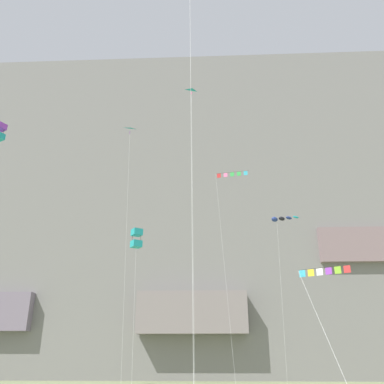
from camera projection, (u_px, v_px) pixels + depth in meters
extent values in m
cube|color=slate|center=(196.00, 221.00, 83.59)|extent=(180.00, 30.77, 57.97)
cube|color=gray|center=(192.00, 312.00, 60.65)|extent=(16.39, 2.56, 6.08)
cube|color=slate|center=(370.00, 245.00, 64.82)|extent=(16.40, 2.26, 5.56)
cylinder|color=black|center=(232.00, 172.00, 50.10)|extent=(4.06, 0.80, 0.03)
cube|color=red|center=(219.00, 176.00, 50.35)|extent=(0.48, 0.16, 0.53)
cube|color=pink|center=(226.00, 175.00, 50.17)|extent=(0.48, 0.15, 0.53)
cube|color=green|center=(232.00, 174.00, 50.00)|extent=(0.47, 0.13, 0.53)
cube|color=green|center=(239.00, 174.00, 49.82)|extent=(0.47, 0.13, 0.53)
cube|color=#38B2D1|center=(246.00, 173.00, 49.64)|extent=(0.48, 0.16, 0.53)
cylinder|color=silver|center=(224.00, 266.00, 43.28)|extent=(1.32, 5.91, 24.26)
cube|color=teal|center=(137.00, 232.00, 33.01)|extent=(1.05, 1.05, 0.53)
cube|color=teal|center=(136.00, 244.00, 32.65)|extent=(1.05, 1.05, 0.53)
cylinder|color=black|center=(141.00, 238.00, 32.82)|extent=(0.03, 0.03, 1.43)
cylinder|color=black|center=(132.00, 238.00, 32.85)|extent=(0.03, 0.03, 1.43)
cylinder|color=silver|center=(134.00, 321.00, 29.81)|extent=(0.48, 1.36, 11.36)
ellipsoid|color=navy|center=(275.00, 219.00, 48.28)|extent=(0.96, 0.77, 0.70)
ellipsoid|color=black|center=(282.00, 219.00, 48.51)|extent=(0.92, 0.66, 0.59)
ellipsoid|color=navy|center=(289.00, 218.00, 48.74)|extent=(0.87, 0.56, 0.49)
ellipsoid|color=teal|center=(296.00, 217.00, 48.97)|extent=(0.83, 0.45, 0.38)
cylinder|color=silver|center=(282.00, 297.00, 43.11)|extent=(0.96, 3.95, 18.21)
cylinder|color=black|center=(324.00, 268.00, 19.23)|extent=(2.19, 1.25, 0.02)
cube|color=#38B2D1|center=(302.00, 274.00, 19.68)|extent=(0.27, 0.17, 0.33)
cube|color=yellow|center=(311.00, 273.00, 19.48)|extent=(0.27, 0.17, 0.33)
cube|color=white|center=(320.00, 272.00, 19.27)|extent=(0.28, 0.18, 0.33)
cube|color=purple|center=(329.00, 271.00, 19.06)|extent=(0.28, 0.19, 0.33)
cube|color=#8CCC33|center=(338.00, 270.00, 18.86)|extent=(0.28, 0.19, 0.33)
cube|color=red|center=(347.00, 269.00, 18.65)|extent=(0.28, 0.18, 0.33)
cylinder|color=silver|center=(332.00, 349.00, 15.61)|extent=(0.68, 6.25, 7.21)
pyramid|color=teal|center=(130.00, 131.00, 42.48)|extent=(1.26, 0.98, 0.31)
cube|color=purple|center=(130.00, 132.00, 42.78)|extent=(0.13, 0.35, 0.37)
cylinder|color=silver|center=(126.00, 245.00, 36.67)|extent=(1.30, 3.08, 25.08)
cylinder|color=silver|center=(191.00, 66.00, 18.76)|extent=(0.51, 4.90, 31.46)
pyramid|color=teal|center=(192.00, 91.00, 42.80)|extent=(1.16, 0.93, 0.17)
cube|color=pink|center=(191.00, 93.00, 43.06)|extent=(0.12, 0.28, 0.31)
cylinder|color=silver|center=(193.00, 215.00, 34.87)|extent=(0.54, 6.01, 29.08)
cube|color=purple|center=(1.00, 127.00, 49.81)|extent=(1.43, 1.43, 0.74)
cylinder|color=black|center=(4.00, 132.00, 49.54)|extent=(0.04, 0.04, 1.98)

